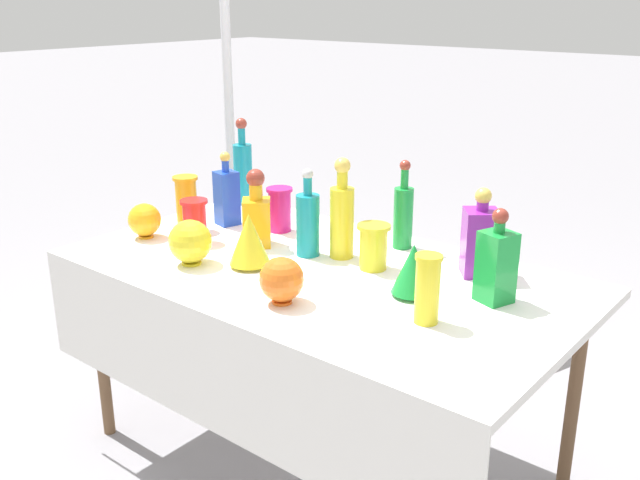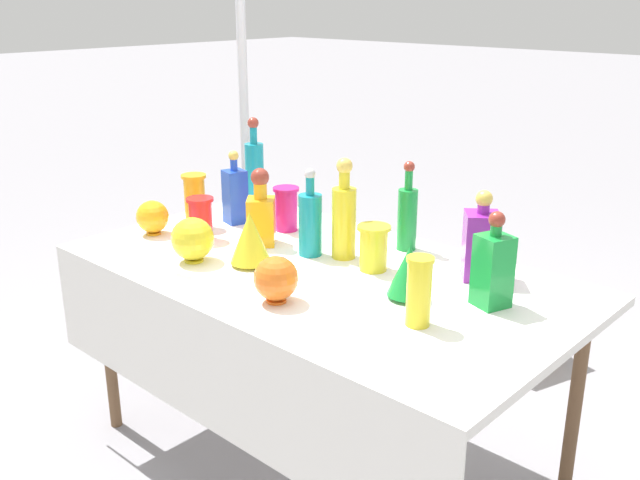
# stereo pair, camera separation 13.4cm
# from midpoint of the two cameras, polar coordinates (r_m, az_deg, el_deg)

# --- Properties ---
(ground_plane) EXTENTS (40.00, 40.00, 0.00)m
(ground_plane) POSITION_cam_midpoint_polar(r_m,az_deg,el_deg) (2.73, -1.47, -17.32)
(ground_plane) COLOR gray
(display_table) EXTENTS (1.71, 0.96, 0.76)m
(display_table) POSITION_cam_midpoint_polar(r_m,az_deg,el_deg) (2.36, -2.29, -4.12)
(display_table) COLOR white
(display_table) RESTS_ON ground
(tall_bottle_0) EXTENTS (0.08, 0.08, 0.37)m
(tall_bottle_0) POSITION_cam_midpoint_polar(r_m,az_deg,el_deg) (3.10, -7.43, 5.58)
(tall_bottle_0) COLOR teal
(tall_bottle_0) RESTS_ON display_table
(tall_bottle_1) EXTENTS (0.08, 0.08, 0.31)m
(tall_bottle_1) POSITION_cam_midpoint_polar(r_m,az_deg,el_deg) (2.45, -2.54, 1.42)
(tall_bottle_1) COLOR teal
(tall_bottle_1) RESTS_ON display_table
(tall_bottle_2) EXTENTS (0.08, 0.08, 0.35)m
(tall_bottle_2) POSITION_cam_midpoint_polar(r_m,az_deg,el_deg) (2.42, 0.18, 1.89)
(tall_bottle_2) COLOR yellow
(tall_bottle_2) RESTS_ON display_table
(tall_bottle_3) EXTENTS (0.07, 0.07, 0.32)m
(tall_bottle_3) POSITION_cam_midpoint_polar(r_m,az_deg,el_deg) (2.53, 5.17, 2.08)
(tall_bottle_3) COLOR #198C38
(tall_bottle_3) RESTS_ON display_table
(square_decanter_0) EXTENTS (0.10, 0.10, 0.29)m
(square_decanter_0) POSITION_cam_midpoint_polar(r_m,az_deg,el_deg) (2.82, -8.83, 3.53)
(square_decanter_0) COLOR blue
(square_decanter_0) RESTS_ON display_table
(square_decanter_1) EXTENTS (0.14, 0.14, 0.28)m
(square_decanter_1) POSITION_cam_midpoint_polar(r_m,az_deg,el_deg) (2.56, -6.59, 2.02)
(square_decanter_1) COLOR orange
(square_decanter_1) RESTS_ON display_table
(square_decanter_2) EXTENTS (0.11, 0.11, 0.29)m
(square_decanter_2) POSITION_cam_midpoint_polar(r_m,az_deg,el_deg) (2.12, 12.18, -1.87)
(square_decanter_2) COLOR #198C38
(square_decanter_2) RESTS_ON display_table
(square_decanter_3) EXTENTS (0.15, 0.15, 0.29)m
(square_decanter_3) POSITION_cam_midpoint_polar(r_m,az_deg,el_deg) (2.32, 11.08, 0.03)
(square_decanter_3) COLOR purple
(square_decanter_3) RESTS_ON display_table
(slender_vase_0) EXTENTS (0.10, 0.10, 0.16)m
(slender_vase_0) POSITION_cam_midpoint_polar(r_m,az_deg,el_deg) (2.65, -11.44, 1.66)
(slender_vase_0) COLOR red
(slender_vase_0) RESTS_ON display_table
(slender_vase_1) EXTENTS (0.08, 0.08, 0.20)m
(slender_vase_1) POSITION_cam_midpoint_polar(r_m,az_deg,el_deg) (1.96, 6.66, -3.76)
(slender_vase_1) COLOR yellow
(slender_vase_1) RESTS_ON display_table
(slender_vase_2) EXTENTS (0.10, 0.10, 0.17)m
(slender_vase_2) POSITION_cam_midpoint_polar(r_m,az_deg,el_deg) (2.72, -4.65, 2.58)
(slender_vase_2) COLOR #C61972
(slender_vase_2) RESTS_ON display_table
(slender_vase_3) EXTENTS (0.10, 0.10, 0.21)m
(slender_vase_3) POSITION_cam_midpoint_polar(r_m,az_deg,el_deg) (2.80, -12.00, 3.08)
(slender_vase_3) COLOR orange
(slender_vase_3) RESTS_ON display_table
(slender_vase_4) EXTENTS (0.11, 0.11, 0.15)m
(slender_vase_4) POSITION_cam_midpoint_polar(r_m,az_deg,el_deg) (2.34, 2.66, -0.40)
(slender_vase_4) COLOR yellow
(slender_vase_4) RESTS_ON display_table
(fluted_vase_0) EXTENTS (0.13, 0.13, 0.17)m
(fluted_vase_0) POSITION_cam_midpoint_polar(r_m,az_deg,el_deg) (2.14, 5.76, -2.31)
(fluted_vase_0) COLOR #198C38
(fluted_vase_0) RESTS_ON display_table
(fluted_vase_1) EXTENTS (0.14, 0.14, 0.18)m
(fluted_vase_1) POSITION_cam_midpoint_polar(r_m,az_deg,el_deg) (2.37, -7.30, 0.04)
(fluted_vase_1) COLOR yellow
(fluted_vase_1) RESTS_ON display_table
(round_bowl_0) EXTENTS (0.12, 0.12, 0.13)m
(round_bowl_0) POSITION_cam_midpoint_polar(r_m,az_deg,el_deg) (2.74, -15.23, 1.55)
(round_bowl_0) COLOR orange
(round_bowl_0) RESTS_ON display_table
(round_bowl_1) EXTENTS (0.15, 0.15, 0.15)m
(round_bowl_1) POSITION_cam_midpoint_polar(r_m,az_deg,el_deg) (2.43, -11.90, -0.14)
(round_bowl_1) COLOR yellow
(round_bowl_1) RESTS_ON display_table
(round_bowl_2) EXTENTS (0.13, 0.13, 0.14)m
(round_bowl_2) POSITION_cam_midpoint_polar(r_m,az_deg,el_deg) (2.09, -4.94, -3.20)
(round_bowl_2) COLOR orange
(round_bowl_2) RESTS_ON display_table
(price_tag_left) EXTENTS (0.06, 0.03, 0.04)m
(price_tag_left) POSITION_cam_midpoint_polar(r_m,az_deg,el_deg) (2.24, -12.38, -3.48)
(price_tag_left) COLOR white
(price_tag_left) RESTS_ON display_table
(cardboard_box_behind_left) EXTENTS (0.50, 0.48, 0.42)m
(cardboard_box_behind_left) POSITION_cam_midpoint_polar(r_m,az_deg,el_deg) (3.53, 12.28, -5.78)
(cardboard_box_behind_left) COLOR tan
(cardboard_box_behind_left) RESTS_ON ground
(canopy_pole) EXTENTS (0.18, 0.18, 2.22)m
(canopy_pole) POSITION_cam_midpoint_polar(r_m,az_deg,el_deg) (3.41, -8.24, 5.85)
(canopy_pole) COLOR silver
(canopy_pole) RESTS_ON ground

